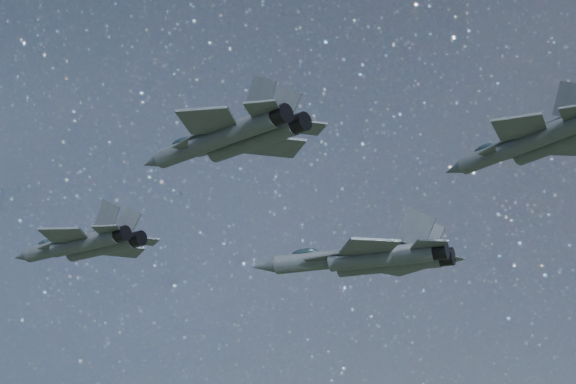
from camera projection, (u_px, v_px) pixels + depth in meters
The scene contains 4 objects.
jet_lead at pixel (84, 244), 86.07m from camera, with size 16.58×11.78×4.22m.
jet_left at pixel (368, 258), 87.41m from camera, with size 20.27×13.75×5.10m.
jet_right at pixel (231, 137), 62.05m from camera, with size 15.10×10.65×3.82m.
jet_slot at pixel (537, 141), 68.18m from camera, with size 15.78×10.69×3.97m.
Camera 1 is at (45.21, -56.87, 126.66)m, focal length 60.00 mm.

